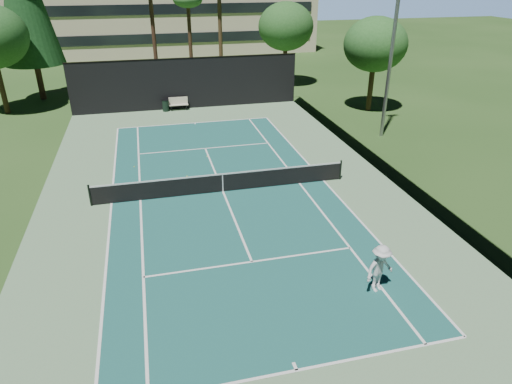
% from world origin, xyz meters
% --- Properties ---
extents(ground, '(160.00, 160.00, 0.00)m').
position_xyz_m(ground, '(0.00, 0.00, 0.00)').
color(ground, '#284A1B').
rests_on(ground, ground).
extents(apron_slab, '(18.00, 32.00, 0.01)m').
position_xyz_m(apron_slab, '(0.00, 0.00, 0.01)').
color(apron_slab, '#668E63').
rests_on(apron_slab, ground).
extents(court_surface, '(10.97, 23.77, 0.01)m').
position_xyz_m(court_surface, '(0.00, 0.00, 0.01)').
color(court_surface, '#1B5953').
rests_on(court_surface, ground).
extents(court_lines, '(11.07, 23.87, 0.01)m').
position_xyz_m(court_lines, '(0.00, 0.00, 0.02)').
color(court_lines, white).
rests_on(court_lines, ground).
extents(tennis_net, '(12.90, 0.10, 1.10)m').
position_xyz_m(tennis_net, '(0.00, 0.00, 0.56)').
color(tennis_net, black).
rests_on(tennis_net, ground).
extents(fence, '(18.04, 32.05, 4.03)m').
position_xyz_m(fence, '(0.00, 0.06, 2.01)').
color(fence, black).
rests_on(fence, ground).
extents(player, '(1.33, 1.01, 1.82)m').
position_xyz_m(player, '(3.92, -9.10, 0.91)').
color(player, silver).
rests_on(player, ground).
extents(tennis_ball_b, '(0.07, 0.07, 0.07)m').
position_xyz_m(tennis_ball_b, '(-1.59, 2.32, 0.03)').
color(tennis_ball_b, '#D6F638').
rests_on(tennis_ball_b, ground).
extents(tennis_ball_c, '(0.07, 0.07, 0.07)m').
position_xyz_m(tennis_ball_c, '(-0.08, 4.96, 0.03)').
color(tennis_ball_c, '#D1E333').
rests_on(tennis_ball_c, ground).
extents(tennis_ball_d, '(0.06, 0.06, 0.06)m').
position_xyz_m(tennis_ball_d, '(-4.39, 4.38, 0.03)').
color(tennis_ball_d, '#B5D22F').
rests_on(tennis_ball_d, ground).
extents(park_bench, '(1.50, 0.45, 1.02)m').
position_xyz_m(park_bench, '(-0.81, 15.68, 0.55)').
color(park_bench, beige).
rests_on(park_bench, ground).
extents(trash_bin, '(0.56, 0.56, 0.95)m').
position_xyz_m(trash_bin, '(-1.84, 15.56, 0.48)').
color(trash_bin, black).
rests_on(trash_bin, ground).
extents(palm_b, '(2.80, 2.80, 8.42)m').
position_xyz_m(palm_b, '(1.50, 26.00, 7.36)').
color(palm_b, '#412B1C').
rests_on(palm_b, ground).
extents(decid_tree_a, '(5.12, 5.12, 7.62)m').
position_xyz_m(decid_tree_a, '(10.00, 22.00, 5.42)').
color(decid_tree_a, '#402A1B').
rests_on(decid_tree_a, ground).
extents(decid_tree_b, '(4.80, 4.80, 7.14)m').
position_xyz_m(decid_tree_b, '(14.00, 12.00, 5.08)').
color(decid_tree_b, '#4F3A21').
rests_on(decid_tree_b, ground).
extents(campus_building, '(40.50, 12.50, 8.30)m').
position_xyz_m(campus_building, '(0.00, 45.98, 4.21)').
color(campus_building, beige).
rests_on(campus_building, ground).
extents(light_pole, '(0.90, 0.25, 12.22)m').
position_xyz_m(light_pole, '(12.00, 6.00, 6.46)').
color(light_pole, gray).
rests_on(light_pole, ground).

